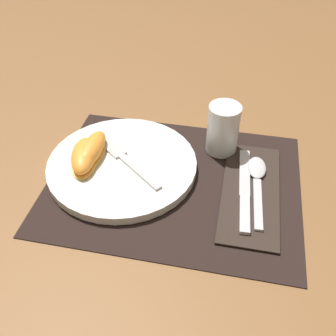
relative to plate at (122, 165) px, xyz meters
name	(u,v)px	position (x,y,z in m)	size (l,w,h in m)	color
ground_plane	(174,183)	(0.10, -0.02, -0.01)	(3.00, 3.00, 0.00)	brown
placemat	(174,182)	(0.10, -0.02, -0.01)	(0.45, 0.35, 0.00)	black
plate	(122,165)	(0.00, 0.00, 0.00)	(0.28, 0.28, 0.02)	white
juice_glass	(223,131)	(0.18, 0.09, 0.04)	(0.06, 0.06, 0.10)	silver
napkin	(251,191)	(0.24, -0.01, -0.01)	(0.10, 0.25, 0.00)	#2D231E
knife	(245,190)	(0.23, -0.02, 0.00)	(0.03, 0.21, 0.01)	#BCBCC1
spoon	(257,177)	(0.25, 0.02, 0.00)	(0.04, 0.18, 0.01)	#BCBCC1
fork	(124,158)	(0.00, 0.01, 0.01)	(0.15, 0.13, 0.00)	#BCBCC1
citrus_wedge_0	(92,151)	(-0.06, 0.00, 0.02)	(0.05, 0.11, 0.04)	#F7C656
citrus_wedge_1	(83,158)	(-0.07, -0.02, 0.02)	(0.07, 0.11, 0.03)	#F7C656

